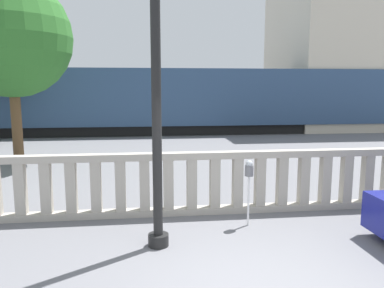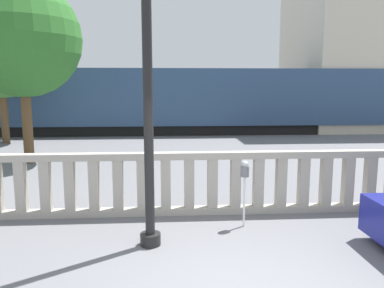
# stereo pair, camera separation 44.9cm
# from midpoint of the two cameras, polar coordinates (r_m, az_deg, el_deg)

# --- Properties ---
(balustrade) EXTENTS (17.32, 0.24, 1.30)m
(balustrade) POSITION_cam_midpoint_polar(r_m,az_deg,el_deg) (7.79, 1.84, -5.94)
(balustrade) COLOR #ADA599
(balustrade) RESTS_ON ground
(lamppost) EXTENTS (0.34, 0.34, 6.54)m
(lamppost) POSITION_cam_midpoint_polar(r_m,az_deg,el_deg) (5.99, -7.78, 14.58)
(lamppost) COLOR black
(lamppost) RESTS_ON ground
(parking_meter) EXTENTS (0.16, 0.16, 1.27)m
(parking_meter) POSITION_cam_midpoint_polar(r_m,az_deg,el_deg) (7.07, 6.89, -4.56)
(parking_meter) COLOR silver
(parking_meter) RESTS_ON ground
(train_near) EXTENTS (29.45, 2.71, 4.20)m
(train_near) POSITION_cam_midpoint_polar(r_m,az_deg,el_deg) (21.18, -5.93, 6.64)
(train_near) COLOR black
(train_near) RESTS_ON ground
(building_block) EXTENTS (9.33, 7.93, 12.33)m
(building_block) POSITION_cam_midpoint_polar(r_m,az_deg,el_deg) (27.55, 22.78, 15.42)
(building_block) COLOR beige
(building_block) RESTS_ON ground
(tree_right) EXTENTS (3.92, 3.92, 6.19)m
(tree_right) POSITION_cam_midpoint_polar(r_m,az_deg,el_deg) (14.01, -26.78, 14.30)
(tree_right) COLOR brown
(tree_right) RESTS_ON ground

